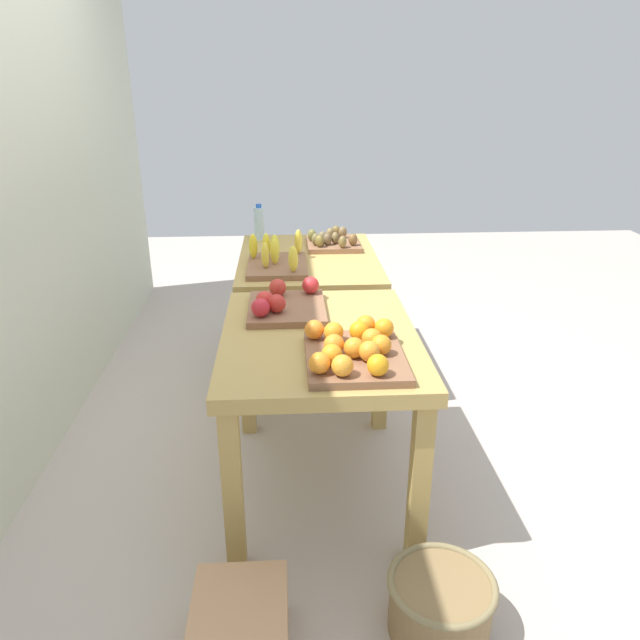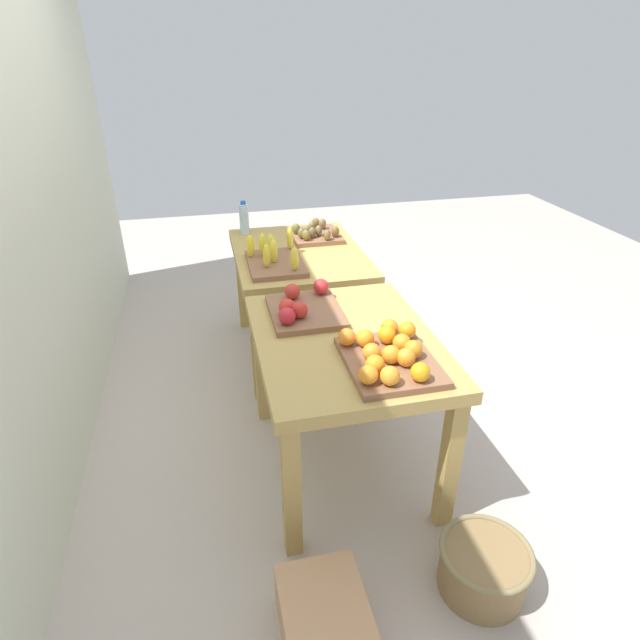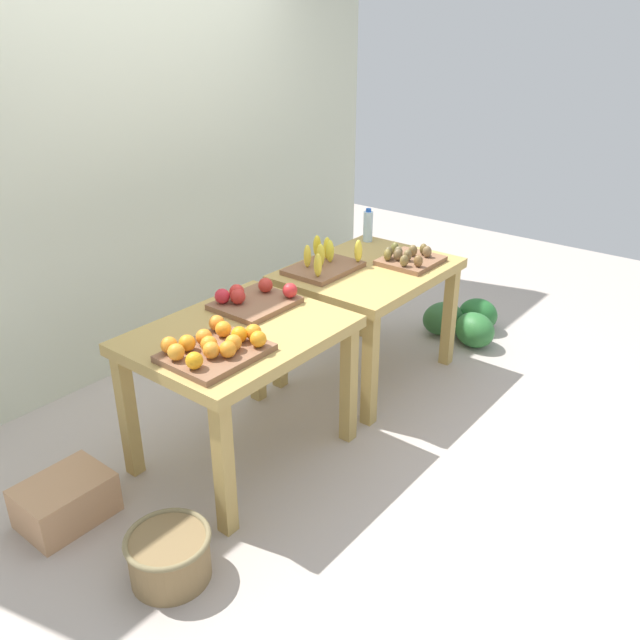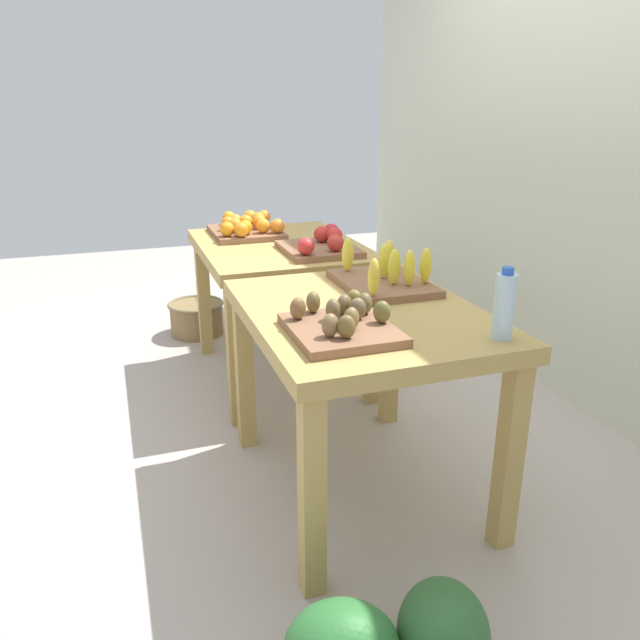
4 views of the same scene
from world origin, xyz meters
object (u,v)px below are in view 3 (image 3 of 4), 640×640
watermelon_pile (465,321)px  cardboard_produce_box (65,500)px  apple_bin (253,299)px  water_bottle (368,226)px  banana_crate (324,263)px  kiwi_bin (409,258)px  orange_bin (215,346)px  display_table_left (240,349)px  wicker_basket (169,555)px  display_table_right (368,283)px

watermelon_pile → cardboard_produce_box: 2.94m
apple_bin → water_bottle: size_ratio=1.79×
banana_crate → water_bottle: water_bottle is taller
kiwi_bin → watermelon_pile: size_ratio=0.58×
orange_bin → apple_bin: 0.57m
display_table_left → orange_bin: size_ratio=2.35×
watermelon_pile → wicker_basket: bearing=-177.9°
water_bottle → wicker_basket: water_bottle is taller
display_table_left → cardboard_produce_box: bearing=161.0°
display_table_right → watermelon_pile: bearing=-15.5°
banana_crate → watermelon_pile: banana_crate is taller
watermelon_pile → banana_crate: bearing=158.8°
display_table_left → kiwi_bin: 1.34m
orange_bin → banana_crate: (1.17, 0.29, -0.00)m
kiwi_bin → apple_bin: bearing=164.3°
display_table_left → wicker_basket: size_ratio=2.90×
wicker_basket → orange_bin: bearing=23.7°
banana_crate → wicker_basket: 1.91m
apple_bin → water_bottle: water_bottle is taller
apple_bin → cardboard_produce_box: size_ratio=1.02×
display_table_left → banana_crate: bearing=11.3°
display_table_left → watermelon_pile: size_ratio=1.65×
orange_bin → water_bottle: bearing=12.8°
orange_bin → kiwi_bin: size_ratio=1.22×
kiwi_bin → watermelon_pile: bearing=-7.7°
banana_crate → cardboard_produce_box: banana_crate is taller
banana_crate → water_bottle: 0.64m
banana_crate → kiwi_bin: size_ratio=1.21×
display_table_right → cardboard_produce_box: 2.08m
display_table_right → water_bottle: (0.41, 0.30, 0.21)m
cardboard_produce_box → display_table_right: bearing=-8.6°
apple_bin → wicker_basket: 1.34m
apple_bin → wicker_basket: apple_bin is taller
watermelon_pile → wicker_basket: 2.82m
display_table_right → cardboard_produce_box: bearing=171.4°
watermelon_pile → wicker_basket: watermelon_pile is taller
kiwi_bin → wicker_basket: kiwi_bin is taller
wicker_basket → banana_crate: bearing=17.3°
watermelon_pile → apple_bin: bearing=167.4°
watermelon_pile → display_table_left: bearing=173.0°
orange_bin → apple_bin: bearing=26.5°
water_bottle → cardboard_produce_box: size_ratio=0.57×
apple_bin → cardboard_produce_box: 1.33m
display_table_left → cardboard_produce_box: size_ratio=2.60×
display_table_left → wicker_basket: (-0.80, -0.35, -0.52)m
banana_crate → watermelon_pile: bearing=-21.2°
orange_bin → watermelon_pile: (2.27, -0.14, -0.67)m
display_table_right → kiwi_bin: (0.21, -0.16, 0.14)m
display_table_left → kiwi_bin: size_ratio=2.85×
display_table_right → kiwi_bin: size_ratio=2.85×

